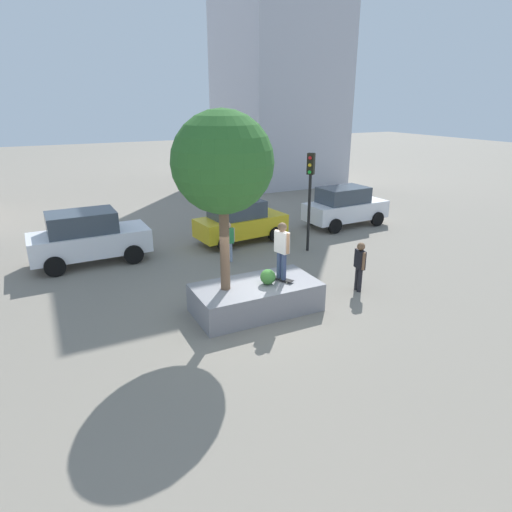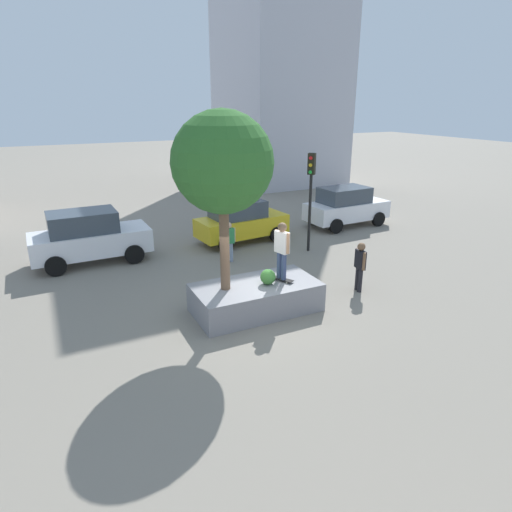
{
  "view_description": "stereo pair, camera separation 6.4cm",
  "coord_description": "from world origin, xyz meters",
  "px_view_note": "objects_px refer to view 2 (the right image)",
  "views": [
    {
      "loc": [
        -5.28,
        -10.62,
        6.12
      ],
      "look_at": [
        0.17,
        0.32,
        1.77
      ],
      "focal_mm": 30.93,
      "sensor_mm": 36.0,
      "label": 1
    },
    {
      "loc": [
        -5.23,
        -10.65,
        6.12
      ],
      "look_at": [
        0.17,
        0.32,
        1.77
      ],
      "focal_mm": 30.93,
      "sensor_mm": 36.0,
      "label": 2
    }
  ],
  "objects_px": {
    "skateboard": "(281,279)",
    "bystander_watching": "(229,239)",
    "police_car": "(89,237)",
    "plaza_tree": "(222,163)",
    "taxi_cab": "(241,221)",
    "sedan_parked": "(346,206)",
    "skateboarder": "(282,247)",
    "pedestrian_crossing": "(360,263)",
    "planter_ledge": "(256,297)",
    "traffic_light_corner": "(311,185)"
  },
  "relations": [
    {
      "from": "skateboard",
      "to": "bystander_watching",
      "type": "height_order",
      "value": "bystander_watching"
    },
    {
      "from": "police_car",
      "to": "skateboard",
      "type": "bearing_deg",
      "value": -54.88
    },
    {
      "from": "plaza_tree",
      "to": "taxi_cab",
      "type": "relative_size",
      "value": 1.19
    },
    {
      "from": "police_car",
      "to": "sedan_parked",
      "type": "relative_size",
      "value": 1.03
    },
    {
      "from": "police_car",
      "to": "plaza_tree",
      "type": "bearing_deg",
      "value": -65.37
    },
    {
      "from": "skateboarder",
      "to": "police_car",
      "type": "relative_size",
      "value": 0.39
    },
    {
      "from": "sedan_parked",
      "to": "plaza_tree",
      "type": "bearing_deg",
      "value": -144.79
    },
    {
      "from": "bystander_watching",
      "to": "pedestrian_crossing",
      "type": "bearing_deg",
      "value": -58.39
    },
    {
      "from": "taxi_cab",
      "to": "planter_ledge",
      "type": "bearing_deg",
      "value": -110.59
    },
    {
      "from": "skateboard",
      "to": "taxi_cab",
      "type": "distance_m",
      "value": 6.85
    },
    {
      "from": "sedan_parked",
      "to": "pedestrian_crossing",
      "type": "bearing_deg",
      "value": -123.88
    },
    {
      "from": "sedan_parked",
      "to": "pedestrian_crossing",
      "type": "relative_size",
      "value": 2.56
    },
    {
      "from": "police_car",
      "to": "sedan_parked",
      "type": "bearing_deg",
      "value": -0.25
    },
    {
      "from": "sedan_parked",
      "to": "traffic_light_corner",
      "type": "relative_size",
      "value": 1.06
    },
    {
      "from": "skateboard",
      "to": "sedan_parked",
      "type": "xyz_separation_m",
      "value": [
        7.56,
        6.78,
        0.08
      ]
    },
    {
      "from": "skateboard",
      "to": "skateboarder",
      "type": "height_order",
      "value": "skateboarder"
    },
    {
      "from": "skateboard",
      "to": "taxi_cab",
      "type": "relative_size",
      "value": 0.19
    },
    {
      "from": "traffic_light_corner",
      "to": "bystander_watching",
      "type": "xyz_separation_m",
      "value": [
        -3.57,
        0.25,
        -1.88
      ]
    },
    {
      "from": "plaza_tree",
      "to": "bystander_watching",
      "type": "xyz_separation_m",
      "value": [
        1.9,
        4.27,
        -3.58
      ]
    },
    {
      "from": "plaza_tree",
      "to": "bystander_watching",
      "type": "bearing_deg",
      "value": 66.02
    },
    {
      "from": "skateboard",
      "to": "police_car",
      "type": "bearing_deg",
      "value": 125.12
    },
    {
      "from": "police_car",
      "to": "planter_ledge",
      "type": "bearing_deg",
      "value": -59.34
    },
    {
      "from": "sedan_parked",
      "to": "bystander_watching",
      "type": "bearing_deg",
      "value": -162.69
    },
    {
      "from": "planter_ledge",
      "to": "taxi_cab",
      "type": "relative_size",
      "value": 0.89
    },
    {
      "from": "police_car",
      "to": "bystander_watching",
      "type": "xyz_separation_m",
      "value": [
        4.94,
        -2.37,
        -0.11
      ]
    },
    {
      "from": "taxi_cab",
      "to": "bystander_watching",
      "type": "distance_m",
      "value": 2.66
    },
    {
      "from": "planter_ledge",
      "to": "skateboard",
      "type": "height_order",
      "value": "skateboard"
    },
    {
      "from": "sedan_parked",
      "to": "taxi_cab",
      "type": "bearing_deg",
      "value": -178.75
    },
    {
      "from": "planter_ledge",
      "to": "bystander_watching",
      "type": "bearing_deg",
      "value": 77.73
    },
    {
      "from": "plaza_tree",
      "to": "skateboarder",
      "type": "bearing_deg",
      "value": -6.39
    },
    {
      "from": "planter_ledge",
      "to": "taxi_cab",
      "type": "distance_m",
      "value": 7.02
    },
    {
      "from": "skateboarder",
      "to": "police_car",
      "type": "height_order",
      "value": "skateboarder"
    },
    {
      "from": "skateboard",
      "to": "police_car",
      "type": "distance_m",
      "value": 8.36
    },
    {
      "from": "bystander_watching",
      "to": "pedestrian_crossing",
      "type": "distance_m",
      "value": 5.36
    },
    {
      "from": "plaza_tree",
      "to": "pedestrian_crossing",
      "type": "xyz_separation_m",
      "value": [
        4.71,
        -0.3,
        -3.54
      ]
    },
    {
      "from": "plaza_tree",
      "to": "pedestrian_crossing",
      "type": "relative_size",
      "value": 2.97
    },
    {
      "from": "skateboard",
      "to": "taxi_cab",
      "type": "height_order",
      "value": "taxi_cab"
    },
    {
      "from": "skateboarder",
      "to": "pedestrian_crossing",
      "type": "height_order",
      "value": "skateboarder"
    },
    {
      "from": "taxi_cab",
      "to": "pedestrian_crossing",
      "type": "relative_size",
      "value": 2.49
    },
    {
      "from": "sedan_parked",
      "to": "skateboard",
      "type": "bearing_deg",
      "value": -138.13
    },
    {
      "from": "traffic_light_corner",
      "to": "skateboarder",
      "type": "bearing_deg",
      "value": -131.31
    },
    {
      "from": "skateboarder",
      "to": "pedestrian_crossing",
      "type": "relative_size",
      "value": 1.04
    },
    {
      "from": "plaza_tree",
      "to": "skateboarder",
      "type": "relative_size",
      "value": 2.85
    },
    {
      "from": "skateboarder",
      "to": "taxi_cab",
      "type": "relative_size",
      "value": 0.42
    },
    {
      "from": "taxi_cab",
      "to": "pedestrian_crossing",
      "type": "bearing_deg",
      "value": -79.11
    },
    {
      "from": "police_car",
      "to": "taxi_cab",
      "type": "relative_size",
      "value": 1.06
    },
    {
      "from": "taxi_cab",
      "to": "traffic_light_corner",
      "type": "bearing_deg",
      "value": -49.89
    },
    {
      "from": "plaza_tree",
      "to": "taxi_cab",
      "type": "height_order",
      "value": "plaza_tree"
    },
    {
      "from": "plaza_tree",
      "to": "skateboard",
      "type": "height_order",
      "value": "plaza_tree"
    },
    {
      "from": "sedan_parked",
      "to": "bystander_watching",
      "type": "height_order",
      "value": "sedan_parked"
    }
  ]
}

